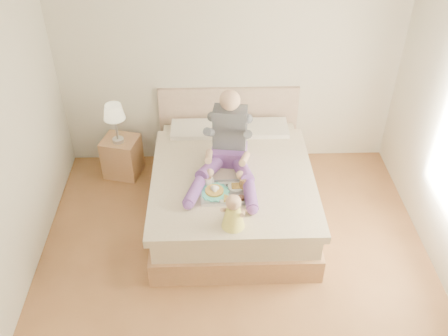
{
  "coord_description": "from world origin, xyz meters",
  "views": [
    {
      "loc": [
        -0.22,
        -3.19,
        3.85
      ],
      "look_at": [
        -0.1,
        0.77,
        0.8
      ],
      "focal_mm": 40.0,
      "sensor_mm": 36.0,
      "label": 1
    }
  ],
  "objects_px": {
    "nightstand": "(122,156)",
    "baby": "(234,213)",
    "tray": "(224,191)",
    "bed": "(232,186)",
    "adult": "(228,148)"
  },
  "relations": [
    {
      "from": "nightstand",
      "to": "baby",
      "type": "distance_m",
      "value": 2.12
    },
    {
      "from": "tray",
      "to": "baby",
      "type": "relative_size",
      "value": 1.35
    },
    {
      "from": "nightstand",
      "to": "baby",
      "type": "relative_size",
      "value": 1.4
    },
    {
      "from": "tray",
      "to": "baby",
      "type": "height_order",
      "value": "baby"
    },
    {
      "from": "bed",
      "to": "nightstand",
      "type": "height_order",
      "value": "bed"
    },
    {
      "from": "nightstand",
      "to": "adult",
      "type": "height_order",
      "value": "adult"
    },
    {
      "from": "adult",
      "to": "baby",
      "type": "xyz_separation_m",
      "value": [
        0.02,
        -0.88,
        -0.11
      ]
    },
    {
      "from": "bed",
      "to": "tray",
      "type": "relative_size",
      "value": 4.48
    },
    {
      "from": "tray",
      "to": "nightstand",
      "type": "bearing_deg",
      "value": 134.41
    },
    {
      "from": "nightstand",
      "to": "tray",
      "type": "height_order",
      "value": "tray"
    },
    {
      "from": "baby",
      "to": "nightstand",
      "type": "bearing_deg",
      "value": 152.47
    },
    {
      "from": "baby",
      "to": "adult",
      "type": "bearing_deg",
      "value": 115.13
    },
    {
      "from": "adult",
      "to": "nightstand",
      "type": "bearing_deg",
      "value": 158.21
    },
    {
      "from": "tray",
      "to": "baby",
      "type": "distance_m",
      "value": 0.48
    },
    {
      "from": "bed",
      "to": "baby",
      "type": "height_order",
      "value": "bed"
    }
  ]
}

